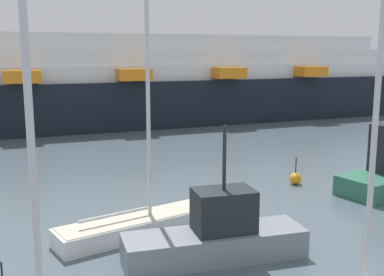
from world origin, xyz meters
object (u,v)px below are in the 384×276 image
at_px(fishing_boat_1, 217,236).
at_px(cruise_ship, 69,84).
at_px(sailboat_5, 139,219).
at_px(channel_buoy_0, 295,178).

height_order(fishing_boat_1, cruise_ship, cruise_ship).
distance_m(sailboat_5, fishing_boat_1, 4.03).
xyz_separation_m(sailboat_5, cruise_ship, (0.40, 32.12, 3.70)).
distance_m(channel_buoy_0, cruise_ship, 29.69).
bearing_deg(cruise_ship, sailboat_5, -92.92).
height_order(sailboat_5, cruise_ship, sailboat_5).
relative_size(fishing_boat_1, channel_buoy_0, 4.25).
bearing_deg(channel_buoy_0, cruise_ship, 110.14).
distance_m(sailboat_5, cruise_ship, 32.33).
bearing_deg(sailboat_5, channel_buoy_0, 8.29).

